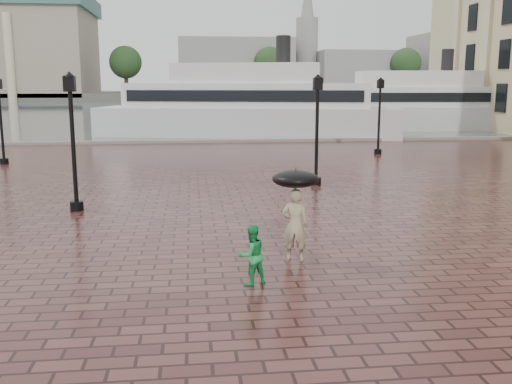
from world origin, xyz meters
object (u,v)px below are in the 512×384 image
ferry_near (247,107)px  ferry_far (416,106)px  child_pedestrian (251,255)px  adult_pedestrian (295,225)px  street_lamps (205,124)px

ferry_near → ferry_far: ferry_near is taller
child_pedestrian → ferry_far: bearing=-140.0°
child_pedestrian → ferry_near: ferry_near is taller
adult_pedestrian → child_pedestrian: (-1.20, -1.55, -0.23)m
ferry_near → ferry_far: 16.71m
adult_pedestrian → ferry_near: 33.34m
child_pedestrian → adult_pedestrian: bearing=-151.7°
child_pedestrian → ferry_far: size_ratio=0.06×
ferry_near → street_lamps: bearing=-87.5°
ferry_far → street_lamps: bearing=-123.8°
street_lamps → ferry_near: (3.87, 19.50, 0.04)m
ferry_far → ferry_near: bearing=-158.0°
child_pedestrian → ferry_far: ferry_far is taller
child_pedestrian → street_lamps: bearing=-111.9°
child_pedestrian → ferry_near: (3.33, 34.78, 1.73)m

